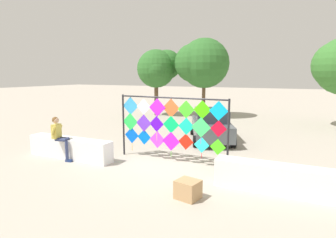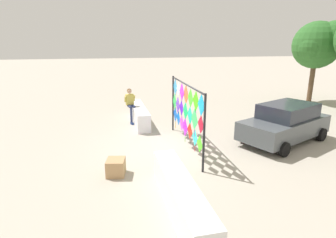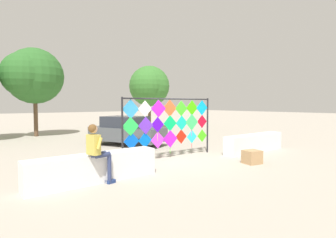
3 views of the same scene
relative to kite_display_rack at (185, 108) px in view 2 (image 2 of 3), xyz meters
name	(u,v)px [view 2 (image 2 of 3)]	position (x,y,z in m)	size (l,w,h in m)	color
ground	(168,149)	(0.14, -0.66, -1.48)	(120.00, 120.00, 0.00)	#ADA393
plaza_ledge_left	(139,114)	(-3.62, -1.24, -1.09)	(3.63, 0.58, 0.78)	white
plaza_ledge_right	(181,196)	(3.90, -1.24, -1.09)	(3.63, 0.58, 0.78)	white
kite_display_rack	(185,108)	(0.00, 0.00, 0.00)	(4.23, 0.18, 2.39)	#232328
seated_vendor	(131,103)	(-3.69, -1.62, -0.51)	(0.76, 0.55, 1.63)	navy
parked_car	(285,123)	(0.34, 3.92, -0.72)	(3.05, 4.20, 1.50)	#4C5156
cardboard_box_large	(116,167)	(1.72, -2.60, -1.24)	(0.57, 0.51, 0.48)	tan
tree_broadleaf	(320,44)	(-5.81, 10.36, 2.17)	(3.15, 3.28, 5.04)	brown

